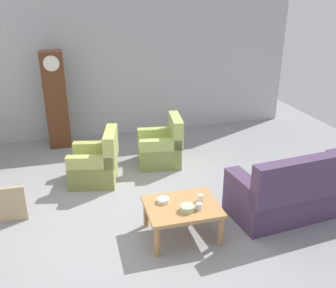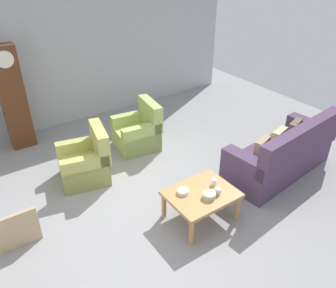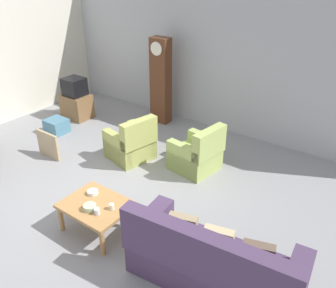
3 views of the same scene
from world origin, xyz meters
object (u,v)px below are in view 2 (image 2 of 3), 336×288
couch_floral (282,155)px  framed_picture_leaning (16,232)px  armchair_olive_far (138,133)px  coffee_table_wood (201,196)px  grandfather_clock (13,98)px  bowl_shallow_green (209,195)px  armchair_olive_near (86,163)px  cup_blue_rimmed (218,191)px  cup_white_porcelain (214,182)px  bowl_white_stacked (183,191)px

couch_floral → framed_picture_leaning: (-4.21, 0.83, -0.09)m
armchair_olive_far → coffee_table_wood: bearing=-97.3°
grandfather_clock → bowl_shallow_green: grandfather_clock is taller
couch_floral → framed_picture_leaning: couch_floral is taller
armchair_olive_near → cup_blue_rimmed: (1.14, -2.01, 0.20)m
coffee_table_wood → grandfather_clock: (-1.57, 3.63, 0.61)m
cup_white_porcelain → armchair_olive_far: bearing=89.5°
framed_picture_leaning → cup_blue_rimmed: 2.75m
armchair_olive_far → framed_picture_leaning: size_ratio=1.53×
armchair_olive_near → bowl_shallow_green: 2.24m
framed_picture_leaning → cup_white_porcelain: size_ratio=6.56×
bowl_white_stacked → bowl_shallow_green: size_ratio=0.88×
framed_picture_leaning → bowl_shallow_green: (2.36, -1.07, 0.23)m
armchair_olive_far → bowl_shallow_green: size_ratio=4.95×
armchair_olive_far → grandfather_clock: size_ratio=0.46×
armchair_olive_near → cup_white_porcelain: bearing=-55.7°
cup_blue_rimmed → armchair_olive_near: bearing=119.7°
grandfather_clock → couch_floral: bearing=-45.7°
armchair_olive_near → cup_white_porcelain: armchair_olive_near is taller
bowl_white_stacked → bowl_shallow_green: (0.24, -0.28, 0.01)m
coffee_table_wood → bowl_shallow_green: (0.02, -0.14, 0.10)m
grandfather_clock → bowl_white_stacked: (1.35, -3.48, -0.52)m
grandfather_clock → cup_white_porcelain: (1.84, -3.58, -0.50)m
armchair_olive_far → cup_blue_rimmed: size_ratio=10.35×
armchair_olive_near → cup_blue_rimmed: size_ratio=10.51×
bowl_shallow_green → armchair_olive_near: bearing=116.4°
grandfather_clock → bowl_shallow_green: bearing=-67.0°
cup_blue_rimmed → framed_picture_leaning: bearing=156.8°
armchair_olive_far → bowl_white_stacked: size_ratio=5.61×
cup_white_porcelain → coffee_table_wood: bearing=-169.9°
coffee_table_wood → grandfather_clock: 4.00m
coffee_table_wood → framed_picture_leaning: 2.52m
cup_blue_rimmed → bowl_shallow_green: bearing=176.3°
cup_blue_rimmed → bowl_white_stacked: (-0.40, 0.29, -0.02)m
coffee_table_wood → bowl_shallow_green: size_ratio=5.16×
coffee_table_wood → cup_blue_rimmed: cup_blue_rimmed is taller
armchair_olive_far → cup_blue_rimmed: (-0.11, -2.42, 0.20)m
couch_floral → coffee_table_wood: bearing=-177.0°
bowl_white_stacked → couch_floral: bearing=-1.3°
cup_white_porcelain → cup_blue_rimmed: bearing=-115.8°
couch_floral → armchair_olive_near: size_ratio=2.33×
cup_white_porcelain → bowl_white_stacked: bearing=168.5°
couch_floral → coffee_table_wood: 1.88m
cup_blue_rimmed → armchair_olive_far: bearing=87.3°
armchair_olive_far → framed_picture_leaning: 2.95m
armchair_olive_near → bowl_white_stacked: size_ratio=5.70×
framed_picture_leaning → bowl_white_stacked: bearing=-20.4°
armchair_olive_near → bowl_white_stacked: armchair_olive_near is taller
armchair_olive_far → coffee_table_wood: (-0.29, -2.27, 0.09)m
couch_floral → bowl_white_stacked: size_ratio=13.30×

